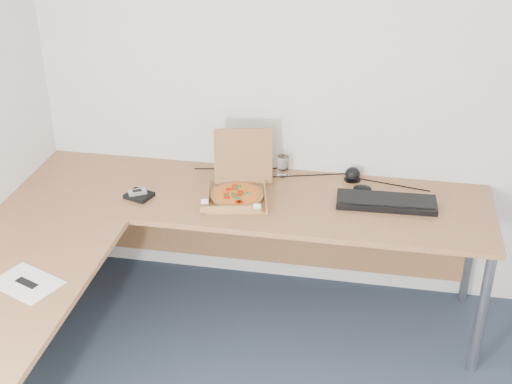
% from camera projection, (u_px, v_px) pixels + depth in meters
% --- Properties ---
extents(room_shell, '(3.50, 3.50, 2.50)m').
position_uv_depth(room_shell, '(326.00, 275.00, 2.12)').
color(room_shell, silver).
rests_on(room_shell, ground).
extents(desk, '(2.50, 2.20, 0.73)m').
position_uv_depth(desk, '(168.00, 237.00, 3.35)').
color(desk, '#A36C41').
rests_on(desk, ground).
extents(pizza_box, '(0.31, 0.36, 0.32)m').
position_uv_depth(pizza_box, '(238.00, 191.00, 3.62)').
color(pizza_box, '#AE7543').
rests_on(pizza_box, desk).
extents(drinking_glass, '(0.07, 0.07, 0.12)m').
position_uv_depth(drinking_glass, '(283.00, 166.00, 3.84)').
color(drinking_glass, white).
rests_on(drinking_glass, desk).
extents(keyboard, '(0.51, 0.20, 0.03)m').
position_uv_depth(keyboard, '(386.00, 202.00, 3.56)').
color(keyboard, black).
rests_on(keyboard, desk).
extents(mouse, '(0.12, 0.10, 0.04)m').
position_uv_depth(mouse, '(362.00, 188.00, 3.69)').
color(mouse, black).
rests_on(mouse, desk).
extents(wallet, '(0.16, 0.14, 0.02)m').
position_uv_depth(wallet, '(139.00, 195.00, 3.63)').
color(wallet, black).
rests_on(wallet, desk).
extents(phone, '(0.10, 0.09, 0.02)m').
position_uv_depth(phone, '(137.00, 192.00, 3.62)').
color(phone, '#B2B5BA').
rests_on(phone, wallet).
extents(paper_sheet, '(0.34, 0.29, 0.00)m').
position_uv_depth(paper_sheet, '(27.00, 283.00, 2.96)').
color(paper_sheet, white).
rests_on(paper_sheet, desk).
extents(dome_speaker, '(0.09, 0.09, 0.08)m').
position_uv_depth(dome_speaker, '(353.00, 173.00, 3.80)').
color(dome_speaker, black).
rests_on(dome_speaker, desk).
extents(cable_bundle, '(0.63, 0.13, 0.01)m').
position_uv_depth(cable_bundle, '(305.00, 175.00, 3.85)').
color(cable_bundle, black).
rests_on(cable_bundle, desk).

